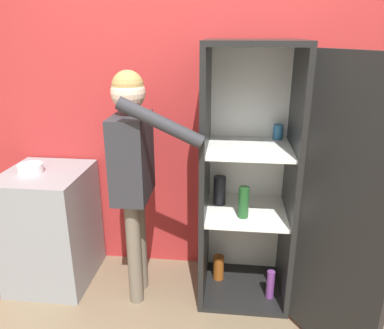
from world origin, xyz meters
TOP-DOWN VIEW (x-y plane):
  - wall_back at (0.00, 0.98)m, footprint 7.00×0.06m
  - refrigerator at (0.51, 0.56)m, footprint 1.00×1.12m
  - person at (-0.37, 0.50)m, footprint 0.62×0.53m
  - counter at (-1.08, 0.62)m, footprint 0.58×0.62m
  - bowl at (-1.16, 0.59)m, footprint 0.18×0.18m

SIDE VIEW (x-z plane):
  - counter at x=-1.08m, z-range 0.00..0.90m
  - refrigerator at x=0.51m, z-range -0.01..1.80m
  - bowl at x=-1.16m, z-range 0.90..0.97m
  - person at x=-0.37m, z-range 0.23..1.88m
  - wall_back at x=0.00m, z-range 0.00..2.55m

